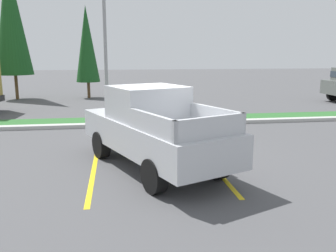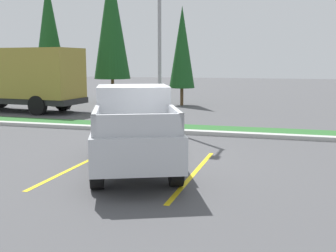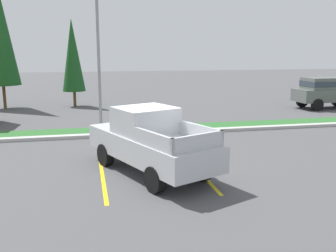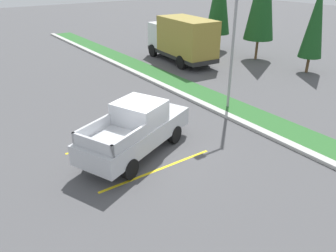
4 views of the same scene
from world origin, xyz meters
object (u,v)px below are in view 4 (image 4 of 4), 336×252
pickup_truck_main (136,129)px  cypress_tree_center (316,20)px  street_light (232,28)px  cargo_truck_distant (182,38)px

pickup_truck_main → cypress_tree_center: (-2.72, 15.60, 2.52)m
cypress_tree_center → pickup_truck_main: bearing=-80.1°
street_light → cypress_tree_center: (-1.43, 9.39, -0.58)m
street_light → pickup_truck_main: bearing=-78.3°
pickup_truck_main → cargo_truck_distant: size_ratio=0.79×
pickup_truck_main → street_light: (-1.29, 6.21, 3.10)m
cypress_tree_center → cargo_truck_distant: bearing=-143.0°
pickup_truck_main → cypress_tree_center: bearing=99.9°
pickup_truck_main → street_light: 7.06m
cargo_truck_distant → cypress_tree_center: bearing=37.0°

